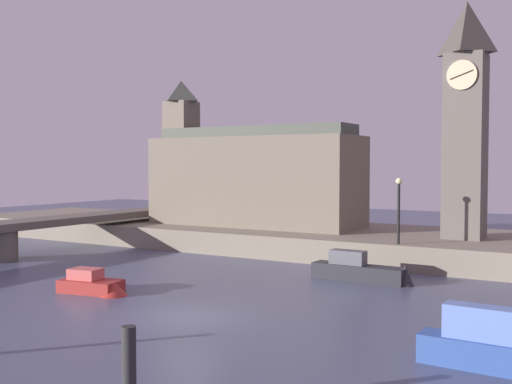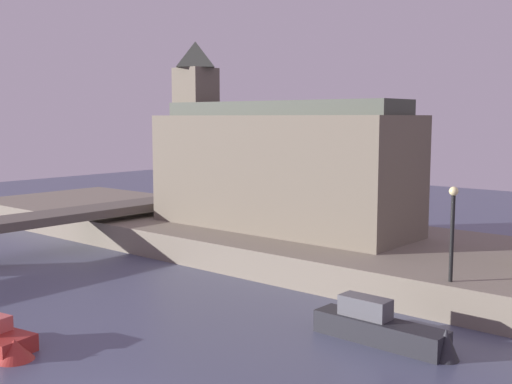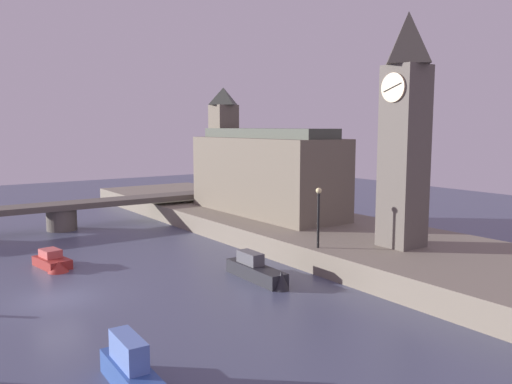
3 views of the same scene
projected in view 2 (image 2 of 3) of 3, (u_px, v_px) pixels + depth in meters
name	position (u px, v px, depth m)	size (l,w,h in m)	color
far_embankment	(420.00, 262.00, 31.28)	(70.00, 12.00, 1.50)	slate
parliament_hall	(273.00, 165.00, 36.59)	(15.98, 5.51, 11.18)	#6B6051
streetlamp	(453.00, 222.00, 24.45)	(0.36, 0.36, 3.76)	black
boat_barge_dark	(389.00, 330.00, 21.95)	(5.44, 1.23, 1.70)	#232328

